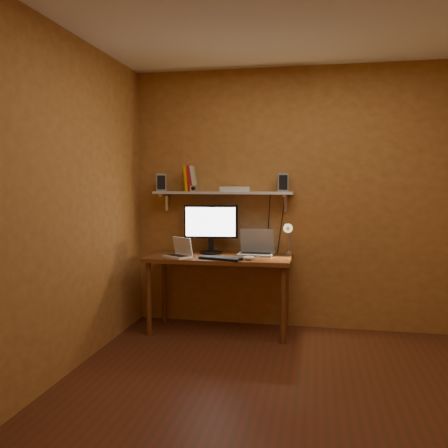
% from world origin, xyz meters
% --- Properties ---
extents(room, '(3.44, 3.24, 2.64)m').
position_xyz_m(room, '(0.00, 0.00, 1.30)').
color(room, '#542315').
rests_on(room, ground).
extents(desk, '(1.40, 0.60, 0.75)m').
position_xyz_m(desk, '(-0.77, 1.28, 0.66)').
color(desk, brown).
rests_on(desk, ground).
extents(wall_shelf, '(1.40, 0.25, 0.21)m').
position_xyz_m(wall_shelf, '(-0.77, 1.47, 1.36)').
color(wall_shelf, silver).
rests_on(wall_shelf, room).
extents(monitor, '(0.54, 0.25, 0.49)m').
position_xyz_m(monitor, '(-0.89, 1.44, 1.02)').
color(monitor, black).
rests_on(monitor, desk).
extents(laptop, '(0.35, 0.26, 0.25)m').
position_xyz_m(laptop, '(-0.43, 1.44, 0.82)').
color(laptop, gray).
rests_on(laptop, desk).
extents(netbook, '(0.31, 0.29, 0.19)m').
position_xyz_m(netbook, '(-1.13, 1.14, 0.80)').
color(netbook, white).
rests_on(netbook, desk).
extents(keyboard, '(0.42, 0.23, 0.02)m').
position_xyz_m(keyboard, '(-0.72, 1.08, 0.76)').
color(keyboard, black).
rests_on(keyboard, desk).
extents(mouse, '(0.11, 0.08, 0.04)m').
position_xyz_m(mouse, '(-0.46, 1.10, 0.77)').
color(mouse, white).
rests_on(mouse, desk).
extents(desk_lamp, '(0.09, 0.23, 0.38)m').
position_xyz_m(desk_lamp, '(-0.11, 1.41, 0.96)').
color(desk_lamp, silver).
rests_on(desk_lamp, desk).
extents(speaker_left, '(0.13, 0.13, 0.18)m').
position_xyz_m(speaker_left, '(-1.41, 1.46, 1.47)').
color(speaker_left, gray).
rests_on(speaker_left, wall_shelf).
extents(speaker_right, '(0.11, 0.11, 0.18)m').
position_xyz_m(speaker_right, '(-0.18, 1.48, 1.47)').
color(speaker_right, gray).
rests_on(speaker_right, wall_shelf).
extents(books, '(0.15, 0.18, 0.26)m').
position_xyz_m(books, '(-1.11, 1.48, 1.50)').
color(books, orange).
rests_on(books, wall_shelf).
extents(shelf_camera, '(0.11, 0.07, 0.06)m').
position_xyz_m(shelf_camera, '(-1.05, 1.39, 1.41)').
color(shelf_camera, silver).
rests_on(shelf_camera, wall_shelf).
extents(router, '(0.33, 0.25, 0.05)m').
position_xyz_m(router, '(-0.66, 1.47, 1.40)').
color(router, white).
rests_on(router, wall_shelf).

